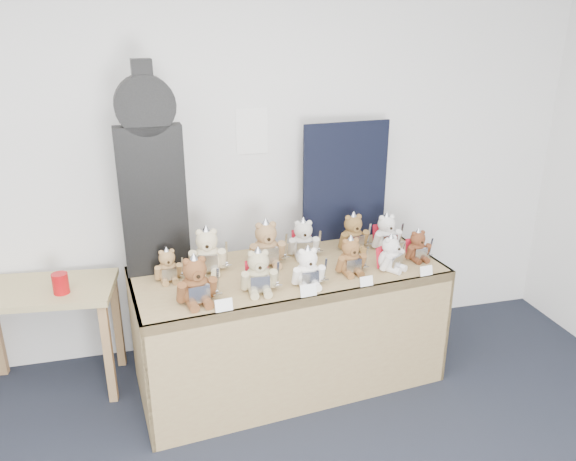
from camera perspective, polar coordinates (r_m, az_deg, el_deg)
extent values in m
plane|color=white|center=(3.72, -14.25, 6.46)|extent=(6.00, 0.00, 6.00)
cube|color=white|center=(3.74, -3.69, 10.04)|extent=(0.21, 0.00, 0.30)
cube|color=olive|center=(3.47, 0.04, -4.38)|extent=(1.96, 0.99, 0.06)
cube|color=olive|center=(3.34, 2.41, -12.67)|extent=(1.88, 0.22, 0.79)
cube|color=olive|center=(3.47, -14.88, -12.00)|extent=(0.10, 0.78, 0.79)
cube|color=olive|center=(4.02, 12.68, -6.97)|extent=(0.10, 0.78, 0.79)
cube|color=tan|center=(3.72, -23.78, -5.62)|extent=(0.90, 0.56, 0.04)
cube|color=brown|center=(3.63, -17.78, -11.84)|extent=(0.06, 0.06, 0.67)
cube|color=brown|center=(3.96, -16.93, -8.81)|extent=(0.06, 0.06, 0.67)
cube|color=black|center=(3.37, -13.51, 2.90)|extent=(0.38, 0.13, 0.89)
cylinder|color=black|center=(3.25, -14.34, 12.25)|extent=(0.34, 0.13, 0.33)
cube|color=black|center=(3.23, -14.56, 14.58)|extent=(0.12, 0.11, 0.22)
cube|color=black|center=(3.83, 5.85, 4.92)|extent=(0.61, 0.07, 0.81)
cylinder|color=#B10B0F|center=(3.57, -22.10, -5.00)|extent=(0.09, 0.09, 0.13)
ellipsoid|color=brown|center=(3.08, -9.34, -5.93)|extent=(0.20, 0.18, 0.18)
sphere|color=brown|center=(3.03, -9.47, -3.93)|extent=(0.13, 0.13, 0.13)
cylinder|color=brown|center=(2.98, -9.18, -4.51)|extent=(0.06, 0.04, 0.05)
sphere|color=black|center=(2.97, -9.08, -4.66)|extent=(0.02, 0.02, 0.02)
sphere|color=brown|center=(3.00, -10.30, -3.18)|extent=(0.04, 0.04, 0.04)
sphere|color=brown|center=(3.02, -8.75, -2.93)|extent=(0.04, 0.04, 0.04)
cylinder|color=brown|center=(3.04, -10.78, -6.22)|extent=(0.06, 0.10, 0.13)
cylinder|color=brown|center=(3.08, -7.73, -5.69)|extent=(0.06, 0.10, 0.13)
cylinder|color=brown|center=(3.04, -9.71, -7.39)|extent=(0.07, 0.12, 0.05)
cylinder|color=brown|center=(3.06, -8.26, -7.13)|extent=(0.07, 0.12, 0.05)
cube|color=silver|center=(3.02, -9.00, -6.40)|extent=(0.12, 0.04, 0.10)
cone|color=silver|center=(3.01, -9.53, -2.98)|extent=(0.11, 0.11, 0.08)
cube|color=silver|center=(3.06, -7.20, -5.27)|extent=(0.02, 0.05, 0.19)
cube|color=silver|center=(3.09, -7.14, -6.45)|extent=(0.05, 0.02, 0.01)
ellipsoid|color=tan|center=(3.17, -3.01, -4.98)|extent=(0.17, 0.15, 0.17)
sphere|color=tan|center=(3.12, -3.05, -3.14)|extent=(0.12, 0.12, 0.12)
cylinder|color=tan|center=(3.08, -2.90, -3.68)|extent=(0.05, 0.03, 0.05)
sphere|color=black|center=(3.06, -2.85, -3.82)|extent=(0.02, 0.02, 0.02)
sphere|color=tan|center=(3.10, -3.79, -2.40)|extent=(0.04, 0.04, 0.04)
sphere|color=tan|center=(3.11, -2.34, -2.28)|extent=(0.04, 0.04, 0.04)
cylinder|color=tan|center=(3.14, -4.39, -5.12)|extent=(0.05, 0.09, 0.12)
cylinder|color=tan|center=(3.16, -1.54, -4.88)|extent=(0.05, 0.09, 0.12)
cylinder|color=tan|center=(3.13, -3.51, -6.27)|extent=(0.06, 0.11, 0.05)
cylinder|color=tan|center=(3.14, -2.16, -6.15)|extent=(0.06, 0.11, 0.05)
cube|color=silver|center=(3.11, -2.83, -5.42)|extent=(0.11, 0.02, 0.09)
cone|color=silver|center=(3.10, -3.07, -2.27)|extent=(0.10, 0.10, 0.08)
cube|color=silver|center=(3.14, -1.05, -4.53)|extent=(0.02, 0.04, 0.17)
cube|color=silver|center=(3.17, -1.04, -5.62)|extent=(0.05, 0.01, 0.01)
cube|color=#B01425|center=(3.22, -3.18, -4.30)|extent=(0.13, 0.04, 0.15)
ellipsoid|color=white|center=(3.23, 1.99, -4.50)|extent=(0.15, 0.13, 0.15)
sphere|color=white|center=(3.19, 2.01, -2.84)|extent=(0.11, 0.11, 0.11)
cylinder|color=white|center=(3.15, 2.25, -3.32)|extent=(0.05, 0.03, 0.05)
sphere|color=black|center=(3.14, 2.34, -3.44)|extent=(0.02, 0.02, 0.02)
sphere|color=white|center=(3.16, 1.39, -2.18)|extent=(0.04, 0.04, 0.04)
sphere|color=white|center=(3.18, 2.66, -2.05)|extent=(0.04, 0.04, 0.04)
cylinder|color=white|center=(3.20, 0.83, -4.66)|extent=(0.04, 0.08, 0.12)
cylinder|color=white|center=(3.23, 3.33, -4.38)|extent=(0.04, 0.08, 0.12)
cylinder|color=white|center=(3.20, 1.65, -5.68)|extent=(0.05, 0.10, 0.05)
cylinder|color=white|center=(3.21, 2.84, -5.54)|extent=(0.05, 0.10, 0.05)
cube|color=silver|center=(3.18, 2.29, -4.89)|extent=(0.10, 0.02, 0.08)
cone|color=silver|center=(3.17, 2.03, -2.05)|extent=(0.10, 0.10, 0.07)
cube|color=silver|center=(3.22, 3.79, -4.05)|extent=(0.01, 0.04, 0.16)
cube|color=silver|center=(3.25, 3.77, -5.04)|extent=(0.05, 0.01, 0.01)
ellipsoid|color=brown|center=(3.41, 6.30, -3.26)|extent=(0.15, 0.13, 0.15)
sphere|color=brown|center=(3.37, 6.37, -1.72)|extent=(0.11, 0.11, 0.11)
cylinder|color=brown|center=(3.34, 6.68, -2.14)|extent=(0.05, 0.03, 0.05)
sphere|color=black|center=(3.32, 6.79, -2.24)|extent=(0.02, 0.02, 0.02)
sphere|color=brown|center=(3.34, 5.84, -1.12)|extent=(0.03, 0.03, 0.03)
sphere|color=brown|center=(3.37, 6.95, -0.98)|extent=(0.03, 0.03, 0.03)
cylinder|color=brown|center=(3.37, 5.33, -3.42)|extent=(0.05, 0.08, 0.11)
cylinder|color=brown|center=(3.42, 7.51, -3.12)|extent=(0.05, 0.08, 0.11)
cylinder|color=brown|center=(3.37, 6.10, -4.33)|extent=(0.05, 0.10, 0.04)
cylinder|color=brown|center=(3.40, 7.14, -4.18)|extent=(0.05, 0.10, 0.04)
cube|color=silver|center=(3.36, 6.69, -3.58)|extent=(0.10, 0.02, 0.08)
cone|color=silver|center=(3.35, 6.40, -0.99)|extent=(0.09, 0.09, 0.07)
cube|color=silver|center=(3.41, 7.95, -2.80)|extent=(0.01, 0.04, 0.16)
cube|color=silver|center=(3.43, 7.90, -3.71)|extent=(0.04, 0.01, 0.01)
ellipsoid|color=silver|center=(3.49, 10.28, -2.96)|extent=(0.19, 0.18, 0.14)
sphere|color=silver|center=(3.45, 10.38, -1.49)|extent=(0.11, 0.11, 0.11)
cylinder|color=silver|center=(3.43, 11.00, -1.80)|extent=(0.05, 0.04, 0.04)
sphere|color=black|center=(3.42, 11.23, -1.87)|extent=(0.02, 0.02, 0.02)
sphere|color=silver|center=(3.41, 10.12, -1.02)|extent=(0.03, 0.03, 0.03)
sphere|color=silver|center=(3.46, 10.73, -0.70)|extent=(0.03, 0.03, 0.03)
cylinder|color=silver|center=(3.42, 9.92, -3.27)|extent=(0.08, 0.09, 0.11)
cylinder|color=silver|center=(3.53, 11.13, -2.59)|extent=(0.08, 0.09, 0.11)
cylinder|color=silver|center=(3.45, 10.65, -3.96)|extent=(0.09, 0.10, 0.04)
cylinder|color=silver|center=(3.51, 11.22, -3.63)|extent=(0.09, 0.10, 0.04)
cube|color=silver|center=(3.46, 11.07, -3.15)|extent=(0.09, 0.06, 0.08)
cone|color=silver|center=(3.43, 10.43, -0.80)|extent=(0.09, 0.09, 0.07)
cube|color=silver|center=(3.53, 11.49, -2.21)|extent=(0.03, 0.04, 0.15)
cube|color=silver|center=(3.56, 11.43, -3.06)|extent=(0.04, 0.03, 0.01)
cube|color=#B01425|center=(3.51, 9.55, -2.56)|extent=(0.11, 0.09, 0.13)
ellipsoid|color=brown|center=(3.67, 12.95, -2.06)|extent=(0.14, 0.12, 0.13)
sphere|color=brown|center=(3.63, 13.06, -0.79)|extent=(0.10, 0.10, 0.10)
cylinder|color=brown|center=(3.60, 13.37, -1.13)|extent=(0.04, 0.02, 0.04)
sphere|color=black|center=(3.59, 13.49, -1.21)|extent=(0.02, 0.02, 0.02)
sphere|color=brown|center=(3.60, 12.68, -0.30)|extent=(0.03, 0.03, 0.03)
sphere|color=brown|center=(3.64, 13.53, -0.19)|extent=(0.03, 0.03, 0.03)
cylinder|color=brown|center=(3.62, 12.24, -2.18)|extent=(0.04, 0.07, 0.10)
cylinder|color=brown|center=(3.68, 13.91, -1.93)|extent=(0.04, 0.07, 0.10)
cylinder|color=brown|center=(3.63, 12.87, -2.92)|extent=(0.04, 0.09, 0.04)
cylinder|color=brown|center=(3.66, 13.66, -2.80)|extent=(0.04, 0.09, 0.04)
cube|color=silver|center=(3.62, 13.36, -2.30)|extent=(0.09, 0.02, 0.07)
cone|color=silver|center=(3.62, 13.11, -0.20)|extent=(0.08, 0.08, 0.06)
cube|color=silver|center=(3.68, 14.28, -1.67)|extent=(0.01, 0.03, 0.14)
cube|color=silver|center=(3.70, 14.21, -2.42)|extent=(0.04, 0.01, 0.01)
cube|color=#B01425|center=(3.70, 12.58, -1.64)|extent=(0.11, 0.03, 0.12)
ellipsoid|color=beige|center=(3.44, -8.16, -2.88)|extent=(0.20, 0.17, 0.18)
sphere|color=beige|center=(3.39, -8.27, -1.00)|extent=(0.13, 0.13, 0.13)
cylinder|color=beige|center=(3.34, -8.24, -1.51)|extent=(0.06, 0.03, 0.06)
sphere|color=black|center=(3.33, -8.23, -1.64)|extent=(0.02, 0.02, 0.02)
sphere|color=beige|center=(3.37, -9.05, -0.22)|extent=(0.04, 0.04, 0.04)
sphere|color=beige|center=(3.37, -7.58, -0.14)|extent=(0.04, 0.04, 0.04)
cylinder|color=beige|center=(3.42, -9.61, -2.97)|extent=(0.06, 0.10, 0.14)
cylinder|color=beige|center=(3.42, -6.72, -2.81)|extent=(0.06, 0.10, 0.14)
cylinder|color=beige|center=(3.40, -8.78, -4.14)|extent=(0.07, 0.12, 0.05)
cylinder|color=beige|center=(3.40, -7.40, -4.06)|extent=(0.07, 0.12, 0.05)
cube|color=silver|center=(3.37, -8.14, -3.29)|extent=(0.12, 0.03, 0.10)
cone|color=silver|center=(3.37, -8.32, -0.10)|extent=(0.11, 0.11, 0.09)
cube|color=silver|center=(3.39, -6.26, -2.45)|extent=(0.02, 0.05, 0.19)
cube|color=silver|center=(3.42, -6.22, -3.57)|extent=(0.05, 0.01, 0.01)
ellipsoid|color=#9A754D|center=(3.50, -2.24, -2.18)|extent=(0.19, 0.16, 0.19)
sphere|color=#9A754D|center=(3.46, -2.27, -0.29)|extent=(0.14, 0.14, 0.14)
cylinder|color=#9A754D|center=(3.41, -2.03, -0.79)|extent=(0.06, 0.03, 0.06)
sphere|color=black|center=(3.39, -1.95, -0.91)|extent=(0.02, 0.02, 0.02)
sphere|color=#9A754D|center=(3.43, -3.00, 0.47)|extent=(0.04, 0.04, 0.04)
sphere|color=#9A754D|center=(3.45, -1.56, 0.61)|extent=(0.04, 0.04, 0.04)
cylinder|color=#9A754D|center=(3.46, -3.57, -2.34)|extent=(0.05, 0.10, 0.14)
cylinder|color=#9A754D|center=(3.50, -0.75, -2.03)|extent=(0.05, 0.10, 0.14)
cylinder|color=#9A754D|center=(3.46, -2.64, -3.47)|extent=(0.06, 0.12, 0.06)
cylinder|color=#9A754D|center=(3.48, -1.30, -3.31)|extent=(0.06, 0.12, 0.06)
cube|color=silver|center=(3.44, -1.95, -2.56)|extent=(0.12, 0.02, 0.10)
cone|color=silver|center=(3.44, -2.28, 0.61)|extent=(0.12, 0.12, 0.09)
cube|color=silver|center=(3.48, -0.25, -1.65)|extent=(0.02, 0.05, 0.19)
cube|color=silver|center=(3.51, -0.24, -2.77)|extent=(0.06, 0.01, 0.01)
ellipsoid|color=silver|center=(3.62, 1.54, -1.55)|extent=(0.17, 0.15, 0.16)
sphere|color=silver|center=(3.58, 1.56, 0.05)|extent=(0.12, 0.12, 0.12)
cylinder|color=silver|center=(3.54, 1.70, -0.37)|extent=(0.05, 0.03, 0.05)
sphere|color=black|center=(3.53, 1.75, -0.47)|extent=(0.02, 0.02, 0.02)
sphere|color=silver|center=(3.56, 0.96, 0.71)|extent=(0.04, 0.04, 0.04)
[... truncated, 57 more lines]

